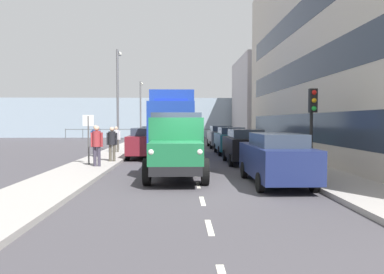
{
  "coord_description": "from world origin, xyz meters",
  "views": [
    {
      "loc": [
        0.57,
        11.86,
        2.15
      ],
      "look_at": [
        -0.15,
        -11.47,
        1.09
      ],
      "focal_mm": 34.16,
      "sensor_mm": 36.0,
      "label": 1
    }
  ],
  "objects_px": {
    "lorry_cargo_blue": "(172,122)",
    "car_maroon_oppositeside_0": "(145,142)",
    "car_grey_kerbside_3": "(220,136)",
    "pedestrian_couple_b": "(116,137)",
    "traffic_light_near": "(312,112)",
    "pedestrian_by_lamp": "(96,138)",
    "car_teal_kerbside_2": "(230,140)",
    "lamp_post_promenade": "(118,91)",
    "lamp_post_far": "(141,105)",
    "pedestrian_with_bag": "(112,141)",
    "truck_vintage_green": "(176,147)",
    "car_black_kerbside_1": "(244,146)",
    "car_silver_oppositeside_1": "(153,138)",
    "street_sign": "(88,131)",
    "car_navy_kerbside_near": "(276,158)",
    "pedestrian_strolling": "(97,142)"
  },
  "relations": [
    {
      "from": "lamp_post_promenade",
      "to": "lamp_post_far",
      "type": "bearing_deg",
      "value": -90.82
    },
    {
      "from": "car_black_kerbside_1",
      "to": "lamp_post_promenade",
      "type": "bearing_deg",
      "value": -44.12
    },
    {
      "from": "car_silver_oppositeside_1",
      "to": "pedestrian_strolling",
      "type": "height_order",
      "value": "pedestrian_strolling"
    },
    {
      "from": "car_black_kerbside_1",
      "to": "pedestrian_with_bag",
      "type": "distance_m",
      "value": 6.54
    },
    {
      "from": "pedestrian_with_bag",
      "to": "street_sign",
      "type": "xyz_separation_m",
      "value": [
        0.81,
        1.31,
        0.54
      ]
    },
    {
      "from": "car_silver_oppositeside_1",
      "to": "lamp_post_far",
      "type": "bearing_deg",
      "value": -79.25
    },
    {
      "from": "pedestrian_with_bag",
      "to": "street_sign",
      "type": "distance_m",
      "value": 1.63
    },
    {
      "from": "car_grey_kerbside_3",
      "to": "pedestrian_couple_b",
      "type": "distance_m",
      "value": 9.33
    },
    {
      "from": "traffic_light_near",
      "to": "street_sign",
      "type": "bearing_deg",
      "value": -17.41
    },
    {
      "from": "car_black_kerbside_1",
      "to": "street_sign",
      "type": "height_order",
      "value": "street_sign"
    },
    {
      "from": "pedestrian_by_lamp",
      "to": "pedestrian_strolling",
      "type": "bearing_deg",
      "value": 103.73
    },
    {
      "from": "car_navy_kerbside_near",
      "to": "traffic_light_near",
      "type": "relative_size",
      "value": 1.39
    },
    {
      "from": "lamp_post_far",
      "to": "street_sign",
      "type": "height_order",
      "value": "lamp_post_far"
    },
    {
      "from": "car_teal_kerbside_2",
      "to": "pedestrian_couple_b",
      "type": "height_order",
      "value": "pedestrian_couple_b"
    },
    {
      "from": "lorry_cargo_blue",
      "to": "car_grey_kerbside_3",
      "type": "xyz_separation_m",
      "value": [
        -3.68,
        -6.87,
        -1.18
      ]
    },
    {
      "from": "truck_vintage_green",
      "to": "pedestrian_couple_b",
      "type": "relative_size",
      "value": 3.48
    },
    {
      "from": "car_navy_kerbside_near",
      "to": "street_sign",
      "type": "relative_size",
      "value": 1.98
    },
    {
      "from": "street_sign",
      "to": "car_silver_oppositeside_1",
      "type": "bearing_deg",
      "value": -101.79
    },
    {
      "from": "car_grey_kerbside_3",
      "to": "traffic_light_near",
      "type": "xyz_separation_m",
      "value": [
        -1.83,
        15.31,
        1.58
      ]
    },
    {
      "from": "car_grey_kerbside_3",
      "to": "pedestrian_with_bag",
      "type": "distance_m",
      "value": 12.91
    },
    {
      "from": "lamp_post_promenade",
      "to": "street_sign",
      "type": "height_order",
      "value": "lamp_post_promenade"
    },
    {
      "from": "car_navy_kerbside_near",
      "to": "pedestrian_strolling",
      "type": "bearing_deg",
      "value": -29.63
    },
    {
      "from": "car_navy_kerbside_near",
      "to": "pedestrian_with_bag",
      "type": "height_order",
      "value": "pedestrian_with_bag"
    },
    {
      "from": "lorry_cargo_blue",
      "to": "car_maroon_oppositeside_0",
      "type": "distance_m",
      "value": 2.29
    },
    {
      "from": "traffic_light_near",
      "to": "lamp_post_promenade",
      "type": "distance_m",
      "value": 14.97
    },
    {
      "from": "car_teal_kerbside_2",
      "to": "pedestrian_with_bag",
      "type": "bearing_deg",
      "value": 39.06
    },
    {
      "from": "car_maroon_oppositeside_0",
      "to": "lamp_post_far",
      "type": "bearing_deg",
      "value": -82.96
    },
    {
      "from": "car_grey_kerbside_3",
      "to": "street_sign",
      "type": "height_order",
      "value": "street_sign"
    },
    {
      "from": "car_navy_kerbside_near",
      "to": "pedestrian_strolling",
      "type": "height_order",
      "value": "pedestrian_strolling"
    },
    {
      "from": "pedestrian_with_bag",
      "to": "pedestrian_couple_b",
      "type": "distance_m",
      "value": 5.33
    },
    {
      "from": "truck_vintage_green",
      "to": "pedestrian_couple_b",
      "type": "xyz_separation_m",
      "value": [
        3.93,
        -9.85,
        -0.08
      ]
    },
    {
      "from": "car_silver_oppositeside_1",
      "to": "pedestrian_by_lamp",
      "type": "height_order",
      "value": "pedestrian_by_lamp"
    },
    {
      "from": "car_silver_oppositeside_1",
      "to": "street_sign",
      "type": "bearing_deg",
      "value": 78.21
    },
    {
      "from": "car_maroon_oppositeside_0",
      "to": "street_sign",
      "type": "height_order",
      "value": "street_sign"
    },
    {
      "from": "truck_vintage_green",
      "to": "car_black_kerbside_1",
      "type": "xyz_separation_m",
      "value": [
        -3.34,
        -4.71,
        -0.28
      ]
    },
    {
      "from": "lamp_post_far",
      "to": "car_grey_kerbside_3",
      "type": "bearing_deg",
      "value": 129.41
    },
    {
      "from": "pedestrian_couple_b",
      "to": "lamp_post_promenade",
      "type": "xyz_separation_m",
      "value": [
        0.22,
        -2.12,
        3.1
      ]
    },
    {
      "from": "car_silver_oppositeside_1",
      "to": "pedestrian_by_lamp",
      "type": "bearing_deg",
      "value": 67.74
    },
    {
      "from": "lamp_post_promenade",
      "to": "street_sign",
      "type": "bearing_deg",
      "value": 90.89
    },
    {
      "from": "pedestrian_with_bag",
      "to": "pedestrian_couple_b",
      "type": "height_order",
      "value": "pedestrian_with_bag"
    },
    {
      "from": "car_maroon_oppositeside_0",
      "to": "car_silver_oppositeside_1",
      "type": "distance_m",
      "value": 5.94
    },
    {
      "from": "car_navy_kerbside_near",
      "to": "car_silver_oppositeside_1",
      "type": "xyz_separation_m",
      "value": [
        5.21,
        -14.81,
        -0.0
      ]
    },
    {
      "from": "lamp_post_promenade",
      "to": "pedestrian_couple_b",
      "type": "bearing_deg",
      "value": 95.9
    },
    {
      "from": "lorry_cargo_blue",
      "to": "traffic_light_near",
      "type": "relative_size",
      "value": 2.56
    },
    {
      "from": "pedestrian_with_bag",
      "to": "car_maroon_oppositeside_0",
      "type": "bearing_deg",
      "value": -113.72
    },
    {
      "from": "traffic_light_near",
      "to": "lamp_post_far",
      "type": "bearing_deg",
      "value": -69.33
    },
    {
      "from": "lamp_post_far",
      "to": "car_teal_kerbside_2",
      "type": "bearing_deg",
      "value": 116.4
    },
    {
      "from": "traffic_light_near",
      "to": "pedestrian_by_lamp",
      "type": "bearing_deg",
      "value": -34.09
    },
    {
      "from": "car_teal_kerbside_2",
      "to": "lamp_post_promenade",
      "type": "bearing_deg",
      "value": -15.68
    },
    {
      "from": "car_black_kerbside_1",
      "to": "pedestrian_strolling",
      "type": "bearing_deg",
      "value": 17.06
    }
  ]
}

